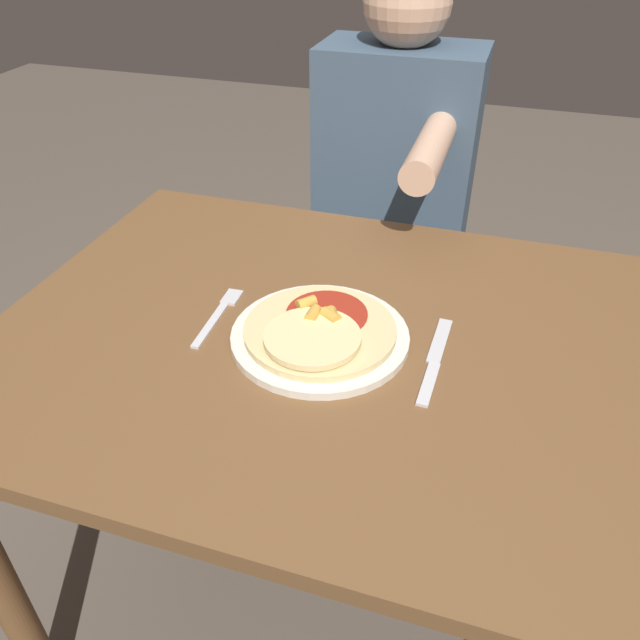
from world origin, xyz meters
TOP-DOWN VIEW (x-y plane):
  - ground_plane at (0.00, 0.00)m, footprint 8.00×8.00m
  - dining_table at (0.00, 0.00)m, footprint 1.12×0.86m
  - plate at (-0.01, -0.02)m, footprint 0.29×0.29m
  - pizza at (-0.01, -0.03)m, footprint 0.25×0.25m
  - fork at (-0.20, -0.01)m, footprint 0.03×0.18m
  - knife at (0.17, -0.02)m, footprint 0.03×0.22m
  - person_diner at (-0.04, 0.70)m, footprint 0.38×0.52m

SIDE VIEW (x-z plane):
  - ground_plane at x=0.00m, z-range 0.00..0.00m
  - dining_table at x=0.00m, z-range 0.27..1.04m
  - person_diner at x=-0.04m, z-range 0.11..1.37m
  - fork at x=-0.20m, z-range 0.77..0.78m
  - knife at x=0.17m, z-range 0.77..0.78m
  - plate at x=-0.01m, z-range 0.77..0.79m
  - pizza at x=-0.01m, z-range 0.78..0.81m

